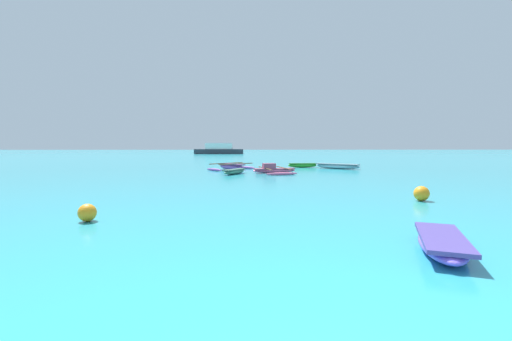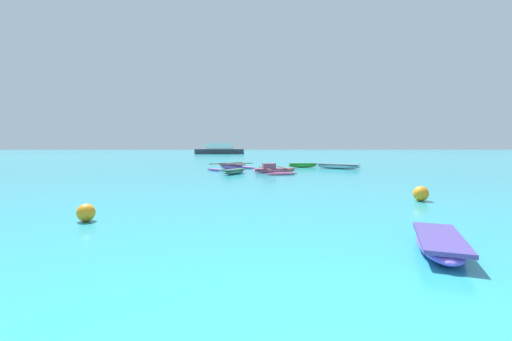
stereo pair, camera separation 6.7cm
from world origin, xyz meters
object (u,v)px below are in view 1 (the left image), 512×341
Objects in this scene: mooring_buoy_1 at (422,194)px; distant_ferry at (219,150)px; moored_boat_4 at (231,167)px; moored_boat_5 at (234,171)px; moored_boat_1 at (442,243)px; moored_boat_2 at (337,166)px; moored_boat_3 at (303,165)px; mooring_buoy_0 at (87,213)px; moored_boat_0 at (273,170)px.

mooring_buoy_1 is 0.05× the size of distant_ferry.
moored_boat_5 is at bearing -36.56° from moored_boat_4.
distant_ferry reaches higher than moored_boat_4.
moored_boat_2 is at bearing 11.85° from moored_boat_1.
moored_boat_5 is at bearing -83.94° from distant_ferry.
moored_boat_3 is at bearing 69.92° from moored_boat_4.
mooring_buoy_0 is 0.87× the size of mooring_buoy_1.
moored_boat_0 is 13.01m from mooring_buoy_1.
moored_boat_4 is at bearing 80.70° from mooring_buoy_0.
moored_boat_0 is 1.06× the size of moored_boat_4.
mooring_buoy_1 reaches higher than moored_boat_4.
moored_boat_0 reaches higher than moored_boat_2.
moored_boat_5 is at bearing -114.14° from moored_boat_2.
mooring_buoy_0 is at bearing -163.46° from moored_boat_5.
distant_ferry is at bearing 143.41° from moored_boat_2.
moored_boat_0 is at bearing 3.49° from moored_boat_4.
moored_boat_4 is at bearing 35.50° from moored_boat_5.
moored_boat_0 reaches higher than moored_boat_1.
mooring_buoy_1 reaches higher than moored_boat_1.
moored_boat_4 is 43.76m from distant_ferry.
moored_boat_4 is 7.26× the size of mooring_buoy_1.
moored_boat_1 is 4.59× the size of mooring_buoy_1.
mooring_buoy_0 is 11.12m from mooring_buoy_1.
moored_boat_1 is 65.43m from distant_ferry.
moored_boat_0 is 7.71× the size of mooring_buoy_1.
moored_boat_0 is 18.19m from moored_boat_1.
moored_boat_0 is at bearing 27.52° from moored_boat_1.
moored_boat_2 is 1.37× the size of moored_boat_3.
mooring_buoy_0 is at bearing -164.01° from mooring_buoy_1.
moored_boat_0 is at bearing 110.29° from mooring_buoy_1.
distant_ferry is (-12.33, 58.81, 0.62)m from mooring_buoy_1.
mooring_buoy_1 is (7.68, -15.30, 0.02)m from moored_boat_4.
moored_boat_1 is 21.79m from moored_boat_4.
distant_ferry is at bearing 88.13° from moored_boat_0.
mooring_buoy_1 is at bearing -78.16° from distant_ferry.
moored_boat_0 is 16.46m from mooring_buoy_0.
mooring_buoy_1 reaches higher than mooring_buoy_0.
moored_boat_1 is at bearing -95.83° from moored_boat_3.
moored_boat_4 is 17.11m from mooring_buoy_1.
mooring_buoy_0 is (-6.17, -15.26, 0.01)m from moored_boat_0.
distant_ferry is at bearing 35.93° from moored_boat_5.
moored_boat_4 is 4.03m from moored_boat_5.
mooring_buoy_1 is at bearing -58.22° from moored_boat_2.
moored_boat_3 is 0.66× the size of moored_boat_4.
mooring_buoy_0 is 0.05× the size of distant_ferry.
moored_boat_0 is 6.35m from moored_boat_3.
moored_boat_3 is 6.66m from moored_boat_4.
mooring_buoy_1 is (1.51, -17.80, 0.06)m from moored_boat_3.
moored_boat_0 is 1.17× the size of moored_boat_2.
moored_boat_4 reaches higher than moored_boat_2.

